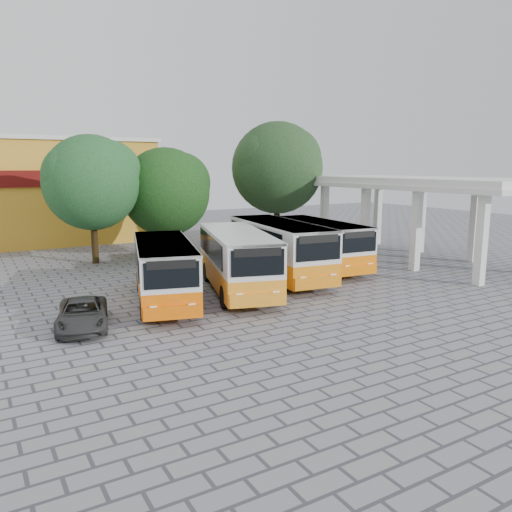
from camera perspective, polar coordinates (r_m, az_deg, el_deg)
ground at (r=24.56m, az=8.36°, el=-4.29°), size 90.00×90.00×0.00m
terminal_shelter at (r=33.99m, az=18.34°, el=7.71°), size 6.80×15.80×5.40m
shophouse_block at (r=44.70m, az=-25.43°, el=6.77°), size 20.40×10.40×8.30m
bus_far_left at (r=22.78m, az=-10.45°, el=-1.33°), size 4.35×8.21×2.80m
bus_centre_left at (r=24.27m, az=-2.15°, el=-0.16°), size 4.79×8.83×3.00m
bus_centre_right at (r=27.18m, az=2.68°, el=1.11°), size 3.81×8.95×3.12m
bus_far_right at (r=30.11m, az=7.24°, el=1.66°), size 3.19×8.17×2.87m
tree_left at (r=32.93m, az=-18.21°, el=8.31°), size 6.20×5.91×8.05m
tree_middle at (r=34.89m, az=-10.18°, el=7.56°), size 6.30×6.00×7.37m
tree_right at (r=38.51m, az=2.54°, el=10.36°), size 7.27×6.93×9.42m
parked_car at (r=20.28m, az=-19.23°, el=-6.31°), size 2.70×4.26×1.10m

